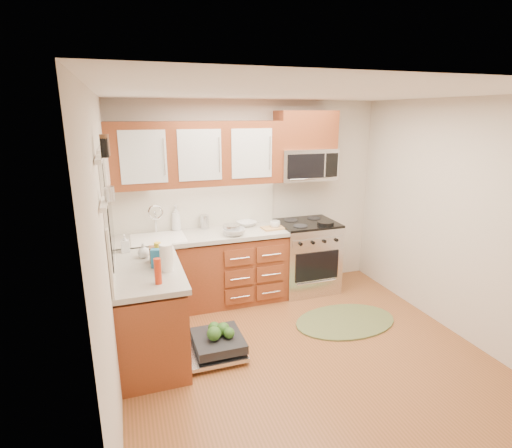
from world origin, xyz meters
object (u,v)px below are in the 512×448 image
object	(u,v)px
skillet	(326,223)
bowl_b	(234,232)
microwave	(305,164)
sink	(159,248)
upper_cabinets	(197,154)
rug	(345,321)
range	(306,256)
stock_pot	(231,230)
dishwasher	(214,345)
paper_towel_roll	(166,258)
cutting_board	(274,228)
bowl_a	(247,224)
cup	(275,225)

from	to	relation	value
skillet	bowl_b	distance (m)	1.22
microwave	sink	distance (m)	2.13
upper_cabinets	rug	xyz separation A→B (m)	(1.45, -1.13, -1.86)
range	stock_pot	size ratio (longest dim) A/B	4.68
dishwasher	rug	size ratio (longest dim) A/B	0.58
range	stock_pot	distance (m)	1.20
stock_pot	paper_towel_roll	distance (m)	1.27
stock_pot	bowl_b	xyz separation A→B (m)	(0.02, -0.04, -0.02)
cutting_board	paper_towel_roll	world-z (taller)	paper_towel_roll
microwave	bowl_a	distance (m)	1.09
cutting_board	bowl_a	bearing A→B (deg)	140.98
bowl_a	upper_cabinets	bearing A→B (deg)	-177.68
range	rug	world-z (taller)	range
sink	bowl_b	world-z (taller)	bowl_b
sink	paper_towel_roll	xyz separation A→B (m)	(-0.02, -1.04, 0.25)
bowl_a	bowl_b	distance (m)	0.43
range	microwave	world-z (taller)	microwave
skillet	bowl_b	xyz separation A→B (m)	(-1.22, 0.01, -0.00)
microwave	sink	bearing A→B (deg)	-176.15
rug	cup	world-z (taller)	cup
skillet	rug	bearing A→B (deg)	-98.87
range	cutting_board	size ratio (longest dim) A/B	3.18
sink	bowl_a	distance (m)	1.17
rug	skillet	size ratio (longest dim) A/B	5.62
stock_pot	microwave	bearing A→B (deg)	13.40
sink	cutting_board	xyz separation A→B (m)	(1.43, -0.05, 0.14)
dishwasher	cup	size ratio (longest dim) A/B	5.55
stock_pot	upper_cabinets	bearing A→B (deg)	139.38
paper_towel_roll	bowl_a	bearing A→B (deg)	46.59
microwave	dishwasher	world-z (taller)	microwave
bowl_b	sink	bearing A→B (deg)	169.36
microwave	skillet	size ratio (longest dim) A/B	3.55
sink	skillet	xyz separation A→B (m)	(2.10, -0.17, 0.17)
upper_cabinets	paper_towel_roll	size ratio (longest dim) A/B	7.94
paper_towel_roll	sink	bearing A→B (deg)	89.10
skillet	cup	xyz separation A→B (m)	(-0.65, 0.13, 0.00)
cutting_board	bowl_b	size ratio (longest dim) A/B	1.13
rug	bowl_a	world-z (taller)	bowl_a
cup	microwave	bearing A→B (deg)	20.38
range	stock_pot	xyz separation A→B (m)	(-1.08, -0.14, 0.51)
rug	cutting_board	size ratio (longest dim) A/B	4.03
range	paper_towel_roll	xyz separation A→B (m)	(-1.95, -1.05, 0.58)
rug	paper_towel_roll	xyz separation A→B (m)	(-1.99, -0.06, 1.04)
rug	paper_towel_roll	distance (m)	2.25
range	sink	bearing A→B (deg)	-179.70
dishwasher	skillet	distance (m)	2.14
sink	paper_towel_roll	distance (m)	1.07
microwave	cutting_board	size ratio (longest dim) A/B	2.55
microwave	stock_pot	distance (m)	1.32
range	rug	distance (m)	1.09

